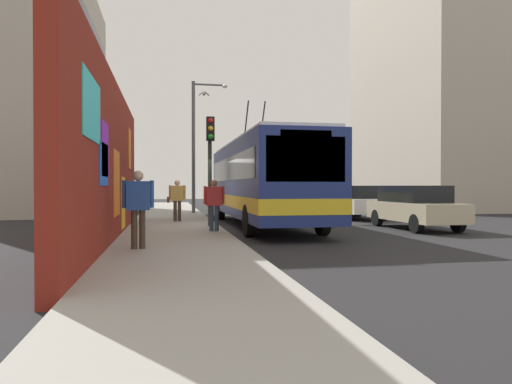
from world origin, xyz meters
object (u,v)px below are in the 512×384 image
at_px(pedestrian_at_curb, 214,201).
at_px(street_lamp, 197,138).
at_px(traffic_light, 210,152).
at_px(city_bus, 262,179).
at_px(parked_car_navy, 317,198).
at_px(parked_car_white, 354,201).
at_px(pedestrian_near_wall, 138,202).
at_px(parked_car_champagne, 414,206).
at_px(pedestrian_midblock, 177,197).

height_order(pedestrian_at_curb, street_lamp, street_lamp).
height_order(pedestrian_at_curb, traffic_light, traffic_light).
relative_size(pedestrian_at_curb, traffic_light, 0.42).
relative_size(city_bus, pedestrian_at_curb, 7.27).
relative_size(parked_car_navy, street_lamp, 0.59).
distance_m(parked_car_navy, traffic_light, 12.79).
height_order(parked_car_white, traffic_light, traffic_light).
bearing_deg(parked_car_white, pedestrian_near_wall, 137.50).
xyz_separation_m(parked_car_champagne, parked_car_navy, (11.17, -0.00, -0.00)).
distance_m(parked_car_white, pedestrian_near_wall, 14.08).
distance_m(parked_car_navy, pedestrian_midblock, 11.50).
relative_size(parked_car_navy, pedestrian_near_wall, 2.31).
distance_m(pedestrian_at_curb, traffic_light, 2.51).
bearing_deg(pedestrian_at_curb, pedestrian_near_wall, 151.26).
xyz_separation_m(parked_car_champagne, traffic_light, (0.88, 7.35, 1.93)).
xyz_separation_m(pedestrian_midblock, street_lamp, (5.80, -1.20, 3.00)).
bearing_deg(pedestrian_near_wall, parked_car_white, -42.50).
relative_size(parked_car_white, pedestrian_near_wall, 2.40).
relative_size(parked_car_champagne, pedestrian_at_curb, 2.75).
relative_size(city_bus, parked_car_navy, 2.88).
bearing_deg(traffic_light, parked_car_white, -57.53).
distance_m(city_bus, parked_car_navy, 10.39).
bearing_deg(parked_car_champagne, parked_car_navy, -0.00).
height_order(parked_car_champagne, pedestrian_midblock, pedestrian_midblock).
xyz_separation_m(pedestrian_near_wall, street_lamp, (14.00, -2.26, 2.92)).
bearing_deg(traffic_light, pedestrian_near_wall, 159.28).
xyz_separation_m(city_bus, pedestrian_midblock, (1.14, 3.25, -0.72)).
bearing_deg(pedestrian_near_wall, pedestrian_at_curb, -28.74).
bearing_deg(parked_car_champagne, city_bus, 66.75).
distance_m(pedestrian_at_curb, pedestrian_midblock, 4.48).
bearing_deg(parked_car_white, street_lamp, 63.43).
height_order(parked_car_champagne, parked_car_white, same).
xyz_separation_m(parked_car_champagne, pedestrian_at_curb, (-0.98, 7.40, 0.26)).
height_order(parked_car_champagne, street_lamp, street_lamp).
distance_m(parked_car_champagne, pedestrian_at_curb, 7.47).
bearing_deg(street_lamp, parked_car_champagne, -141.72).
bearing_deg(pedestrian_midblock, city_bus, -109.36).
distance_m(pedestrian_at_curb, pedestrian_near_wall, 4.37).
distance_m(parked_car_white, street_lamp, 8.74).
relative_size(city_bus, pedestrian_midblock, 7.10).
height_order(city_bus, traffic_light, city_bus).
distance_m(parked_car_white, pedestrian_at_curb, 9.88).
distance_m(city_bus, pedestrian_at_curb, 3.97).
bearing_deg(traffic_light, parked_car_navy, -35.53).
distance_m(city_bus, pedestrian_near_wall, 8.29).
xyz_separation_m(parked_car_champagne, parked_car_white, (5.56, 0.00, -0.00)).
bearing_deg(pedestrian_midblock, street_lamp, -11.71).
distance_m(parked_car_navy, pedestrian_near_wall, 18.60).
xyz_separation_m(parked_car_white, street_lamp, (3.62, 7.24, 3.28)).
height_order(parked_car_white, street_lamp, street_lamp).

